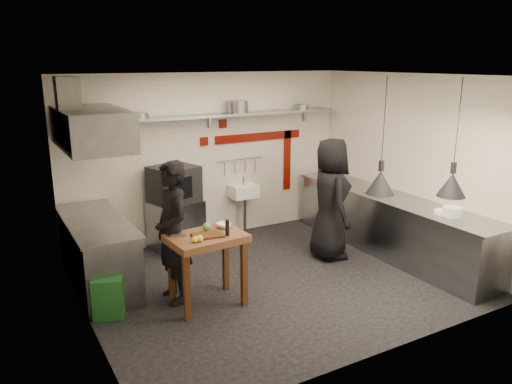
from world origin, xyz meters
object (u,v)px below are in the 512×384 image
green_bin (109,295)px  prep_table (207,270)px  chef_right (330,199)px  combi_oven (174,184)px  oven_stand (176,225)px  chef_left (172,232)px

green_bin → prep_table: prep_table is taller
chef_right → green_bin: bearing=108.6°
green_bin → combi_oven: bearing=48.0°
green_bin → prep_table: size_ratio=0.54×
chef_right → prep_table: bearing=118.2°
prep_table → chef_right: 2.40m
oven_stand → chef_left: 1.88m
green_bin → chef_left: 1.06m
oven_stand → prep_table: prep_table is taller
oven_stand → combi_oven: size_ratio=1.21×
oven_stand → green_bin: 2.25m
combi_oven → prep_table: bearing=-116.3°
prep_table → chef_right: size_ratio=0.49×
chef_left → chef_right: size_ratio=0.97×
oven_stand → combi_oven: bearing=-134.7°
green_bin → prep_table: bearing=-15.9°
combi_oven → chef_right: (1.97, -1.45, -0.16)m
oven_stand → chef_right: (1.95, -1.48, 0.53)m
green_bin → chef_left: chef_left is taller
combi_oven → green_bin: bearing=-148.9°
prep_table → chef_left: 0.64m
combi_oven → chef_left: chef_left is taller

